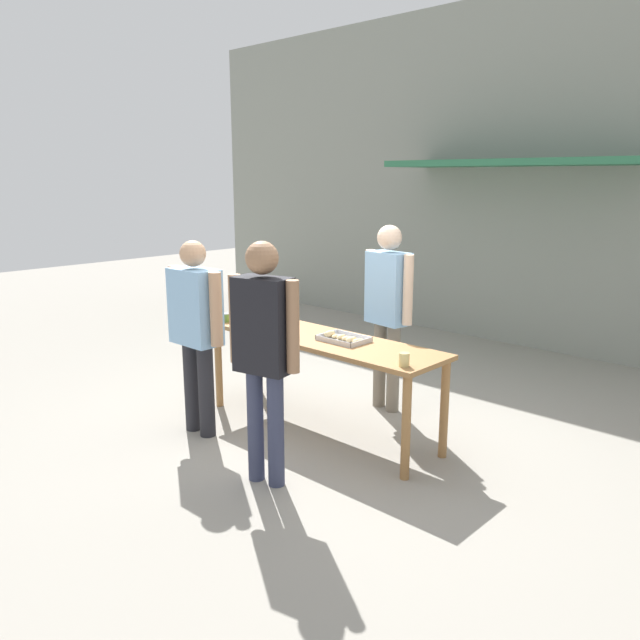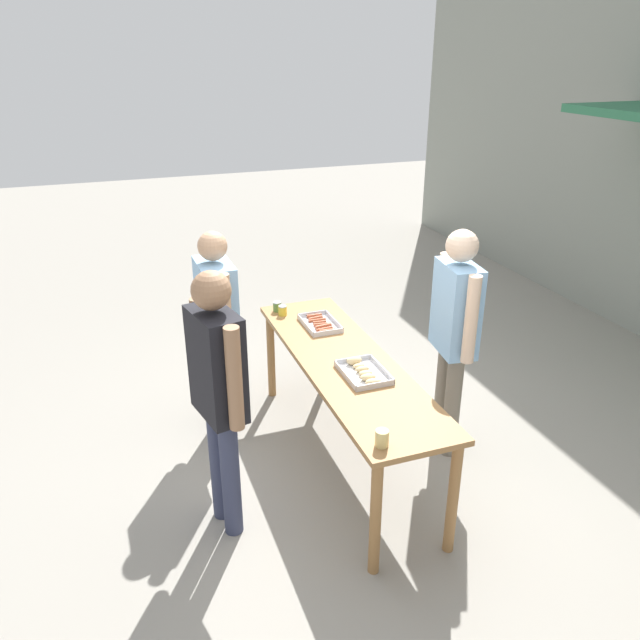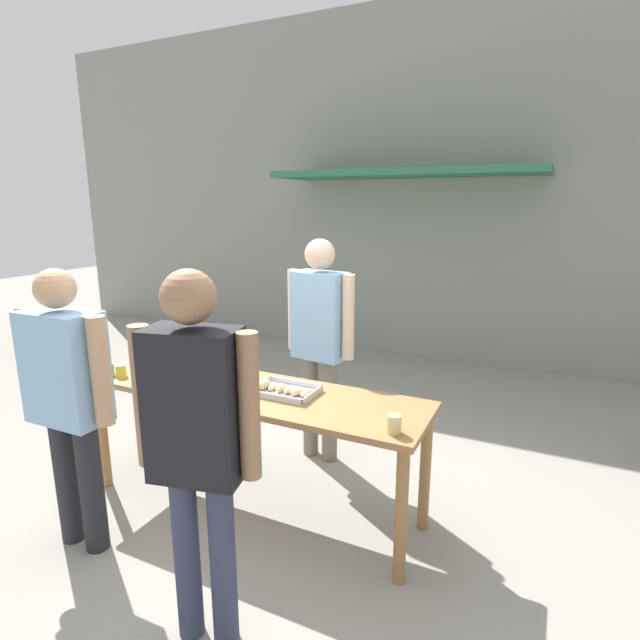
{
  "view_description": "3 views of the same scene",
  "coord_description": "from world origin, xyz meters",
  "px_view_note": "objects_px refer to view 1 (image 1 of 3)",
  "views": [
    {
      "loc": [
        3.63,
        -3.86,
        2.24
      ],
      "look_at": [
        0.0,
        0.0,
        1.01
      ],
      "focal_mm": 35.0,
      "sensor_mm": 36.0,
      "label": 1
    },
    {
      "loc": [
        3.73,
        -1.56,
        2.97
      ],
      "look_at": [
        -0.64,
        0.03,
        0.91
      ],
      "focal_mm": 35.0,
      "sensor_mm": 36.0,
      "label": 2
    },
    {
      "loc": [
        1.76,
        -2.59,
        2.07
      ],
      "look_at": [
        0.12,
        0.82,
        1.17
      ],
      "focal_mm": 28.0,
      "sensor_mm": 36.0,
      "label": 3
    }
  ],
  "objects_px": {
    "condiment_jar_mustard": "(225,318)",
    "condiment_jar_ketchup": "(234,319)",
    "person_server_behind_table": "(388,301)",
    "person_customer_holding_hotdog": "(196,322)",
    "food_tray_buns": "(343,338)",
    "person_customer_with_cup": "(264,342)",
    "beer_cup": "(404,359)",
    "food_tray_sausages": "(273,323)"
  },
  "relations": [
    {
      "from": "beer_cup",
      "to": "person_server_behind_table",
      "type": "distance_m",
      "value": 1.4
    },
    {
      "from": "beer_cup",
      "to": "person_customer_holding_hotdog",
      "type": "height_order",
      "value": "person_customer_holding_hotdog"
    },
    {
      "from": "food_tray_buns",
      "to": "beer_cup",
      "type": "xyz_separation_m",
      "value": [
        0.81,
        -0.24,
        0.03
      ]
    },
    {
      "from": "condiment_jar_mustard",
      "to": "person_server_behind_table",
      "type": "height_order",
      "value": "person_server_behind_table"
    },
    {
      "from": "food_tray_buns",
      "to": "person_customer_holding_hotdog",
      "type": "distance_m",
      "value": 1.28
    },
    {
      "from": "food_tray_buns",
      "to": "condiment_jar_ketchup",
      "type": "bearing_deg",
      "value": -169.47
    },
    {
      "from": "food_tray_sausages",
      "to": "person_customer_holding_hotdog",
      "type": "bearing_deg",
      "value": -95.96
    },
    {
      "from": "condiment_jar_mustard",
      "to": "condiment_jar_ketchup",
      "type": "xyz_separation_m",
      "value": [
        0.1,
        0.02,
        0.0
      ]
    },
    {
      "from": "condiment_jar_mustard",
      "to": "condiment_jar_ketchup",
      "type": "bearing_deg",
      "value": 10.91
    },
    {
      "from": "condiment_jar_mustard",
      "to": "food_tray_buns",
      "type": "bearing_deg",
      "value": 10.56
    },
    {
      "from": "person_customer_with_cup",
      "to": "beer_cup",
      "type": "bearing_deg",
      "value": -141.64
    },
    {
      "from": "food_tray_sausages",
      "to": "food_tray_buns",
      "type": "relative_size",
      "value": 1.0
    },
    {
      "from": "condiment_jar_mustard",
      "to": "person_customer_holding_hotdog",
      "type": "height_order",
      "value": "person_customer_holding_hotdog"
    },
    {
      "from": "condiment_jar_ketchup",
      "to": "beer_cup",
      "type": "height_order",
      "value": "beer_cup"
    },
    {
      "from": "beer_cup",
      "to": "condiment_jar_mustard",
      "type": "bearing_deg",
      "value": -179.89
    },
    {
      "from": "food_tray_buns",
      "to": "person_customer_holding_hotdog",
      "type": "xyz_separation_m",
      "value": [
        -0.97,
        -0.82,
        0.13
      ]
    },
    {
      "from": "food_tray_sausages",
      "to": "condiment_jar_mustard",
      "type": "distance_m",
      "value": 0.48
    },
    {
      "from": "person_customer_holding_hotdog",
      "to": "beer_cup",
      "type": "bearing_deg",
      "value": -162.75
    },
    {
      "from": "food_tray_buns",
      "to": "condiment_jar_ketchup",
      "type": "xyz_separation_m",
      "value": [
        -1.2,
        -0.22,
        0.02
      ]
    },
    {
      "from": "person_customer_holding_hotdog",
      "to": "person_customer_with_cup",
      "type": "relative_size",
      "value": 0.95
    },
    {
      "from": "beer_cup",
      "to": "food_tray_sausages",
      "type": "bearing_deg",
      "value": 171.89
    },
    {
      "from": "beer_cup",
      "to": "person_customer_with_cup",
      "type": "distance_m",
      "value": 1.05
    },
    {
      "from": "person_customer_with_cup",
      "to": "food_tray_sausages",
      "type": "bearing_deg",
      "value": -57.58
    },
    {
      "from": "food_tray_buns",
      "to": "condiment_jar_mustard",
      "type": "height_order",
      "value": "condiment_jar_mustard"
    },
    {
      "from": "food_tray_sausages",
      "to": "person_customer_with_cup",
      "type": "bearing_deg",
      "value": -45.16
    },
    {
      "from": "condiment_jar_mustard",
      "to": "condiment_jar_ketchup",
      "type": "height_order",
      "value": "same"
    },
    {
      "from": "condiment_jar_ketchup",
      "to": "person_server_behind_table",
      "type": "distance_m",
      "value": 1.49
    },
    {
      "from": "food_tray_sausages",
      "to": "condiment_jar_mustard",
      "type": "height_order",
      "value": "condiment_jar_mustard"
    },
    {
      "from": "person_customer_holding_hotdog",
      "to": "person_customer_with_cup",
      "type": "height_order",
      "value": "person_customer_with_cup"
    },
    {
      "from": "condiment_jar_mustard",
      "to": "person_customer_with_cup",
      "type": "xyz_separation_m",
      "value": [
        1.45,
        -0.8,
        0.18
      ]
    },
    {
      "from": "beer_cup",
      "to": "person_customer_with_cup",
      "type": "bearing_deg",
      "value": -129.21
    },
    {
      "from": "beer_cup",
      "to": "person_server_behind_table",
      "type": "relative_size",
      "value": 0.06
    },
    {
      "from": "condiment_jar_ketchup",
      "to": "beer_cup",
      "type": "distance_m",
      "value": 2.01
    },
    {
      "from": "food_tray_buns",
      "to": "person_server_behind_table",
      "type": "bearing_deg",
      "value": 99.0
    },
    {
      "from": "food_tray_buns",
      "to": "person_server_behind_table",
      "type": "distance_m",
      "value": 0.82
    },
    {
      "from": "food_tray_buns",
      "to": "person_customer_with_cup",
      "type": "bearing_deg",
      "value": -81.64
    },
    {
      "from": "food_tray_buns",
      "to": "person_customer_holding_hotdog",
      "type": "relative_size",
      "value": 0.24
    },
    {
      "from": "person_customer_with_cup",
      "to": "food_tray_buns",
      "type": "bearing_deg",
      "value": -94.06
    },
    {
      "from": "condiment_jar_mustard",
      "to": "person_customer_with_cup",
      "type": "distance_m",
      "value": 1.67
    },
    {
      "from": "person_server_behind_table",
      "to": "person_customer_holding_hotdog",
      "type": "height_order",
      "value": "person_server_behind_table"
    },
    {
      "from": "person_server_behind_table",
      "to": "person_customer_holding_hotdog",
      "type": "relative_size",
      "value": 1.05
    },
    {
      "from": "beer_cup",
      "to": "food_tray_buns",
      "type": "bearing_deg",
      "value": 163.56
    }
  ]
}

